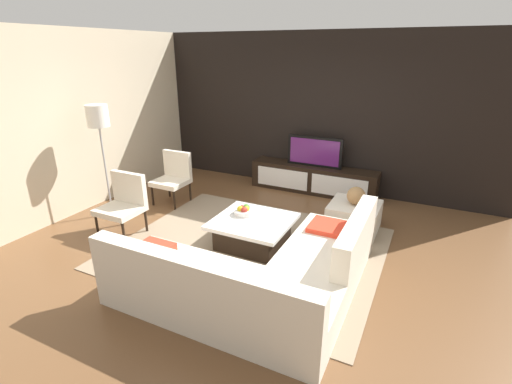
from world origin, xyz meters
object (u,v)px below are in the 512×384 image
object	(u,v)px
floor_lamp	(99,123)
fruit_bowl	(244,211)
ottoman	(354,217)
decorative_ball	(356,196)
television	(315,152)
media_console	(313,179)
accent_chair_near	(124,200)
coffee_table	(253,232)
accent_chair_far	(174,174)
sectional_couch	(263,276)

from	to	relation	value
floor_lamp	fruit_bowl	distance (m)	2.54
ottoman	decorative_ball	size ratio (longest dim) A/B	2.67
television	fruit_bowl	size ratio (longest dim) A/B	3.58
media_console	accent_chair_near	bearing A→B (deg)	-124.97
media_console	television	world-z (taller)	television
coffee_table	media_console	bearing A→B (deg)	87.51
ottoman	fruit_bowl	xyz separation A→B (m)	(-1.30, -0.98, 0.23)
coffee_table	floor_lamp	bearing A→B (deg)	-177.97
coffee_table	accent_chair_near	size ratio (longest dim) A/B	1.15
floor_lamp	ottoman	bearing A→B (deg)	17.83
media_console	accent_chair_far	xyz separation A→B (m)	(-2.02, -1.49, 0.24)
television	media_console	bearing A→B (deg)	-90.00
sectional_couch	decorative_ball	xyz separation A→B (m)	(0.51, 2.05, 0.26)
accent_chair_near	floor_lamp	distance (m)	1.24
decorative_ball	accent_chair_near	bearing A→B (deg)	-152.67
media_console	decorative_ball	distance (m)	1.62
sectional_couch	fruit_bowl	bearing A→B (deg)	126.13
accent_chair_near	floor_lamp	xyz separation A→B (m)	(-0.68, 0.35, 0.98)
media_console	fruit_bowl	xyz separation A→B (m)	(-0.28, -2.20, 0.18)
floor_lamp	ottoman	size ratio (longest dim) A/B	2.48
television	floor_lamp	world-z (taller)	floor_lamp
accent_chair_near	ottoman	distance (m)	3.31
media_console	fruit_bowl	size ratio (longest dim) A/B	8.27
coffee_table	fruit_bowl	world-z (taller)	fruit_bowl
media_console	accent_chair_far	size ratio (longest dim) A/B	2.66
media_console	television	distance (m)	0.52
accent_chair_near	ottoman	world-z (taller)	accent_chair_near
television	accent_chair_far	xyz separation A→B (m)	(-2.02, -1.49, -0.28)
media_console	fruit_bowl	bearing A→B (deg)	-97.24
television	sectional_couch	bearing A→B (deg)	-81.20
television	accent_chair_far	size ratio (longest dim) A/B	1.15
floor_lamp	decorative_ball	distance (m)	3.91
media_console	coffee_table	bearing A→B (deg)	-92.49
sectional_couch	accent_chair_near	world-z (taller)	accent_chair_near
television	ottoman	size ratio (longest dim) A/B	1.43
sectional_couch	media_console	bearing A→B (deg)	98.80
ottoman	sectional_couch	bearing A→B (deg)	-103.95
ottoman	fruit_bowl	size ratio (longest dim) A/B	2.50
coffee_table	sectional_couch	bearing A→B (deg)	-58.23
coffee_table	floor_lamp	world-z (taller)	floor_lamp
decorative_ball	ottoman	bearing A→B (deg)	0.00
floor_lamp	decorative_ball	size ratio (longest dim) A/B	6.64
fruit_bowl	decorative_ball	bearing A→B (deg)	36.99
accent_chair_near	floor_lamp	world-z (taller)	floor_lamp
accent_chair_near	decorative_ball	bearing A→B (deg)	22.83
ottoman	television	bearing A→B (deg)	129.75
fruit_bowl	decorative_ball	xyz separation A→B (m)	(1.30, 0.98, 0.10)
media_console	sectional_couch	xyz separation A→B (m)	(0.51, -3.28, 0.02)
fruit_bowl	sectional_couch	bearing A→B (deg)	-53.87
television	accent_chair_near	world-z (taller)	television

